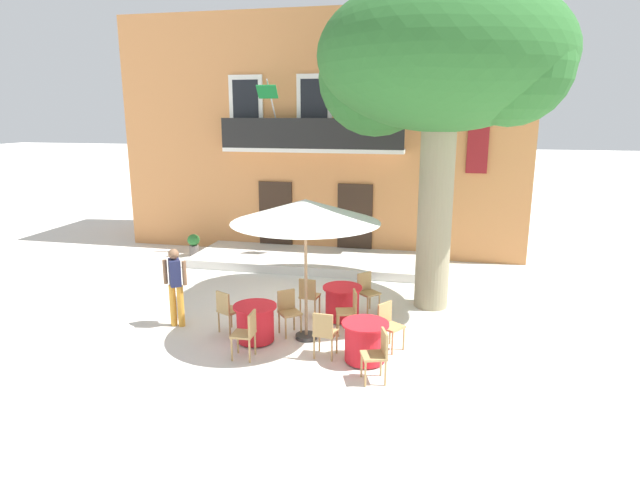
# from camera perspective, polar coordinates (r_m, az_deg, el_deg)

# --- Properties ---
(ground_plane) EXTENTS (120.00, 120.00, 0.00)m
(ground_plane) POSITION_cam_1_polar(r_m,az_deg,el_deg) (12.60, -2.43, -7.28)
(ground_plane) COLOR silver
(building_facade) EXTENTS (13.00, 5.09, 7.50)m
(building_facade) POSITION_cam_1_polar(r_m,az_deg,el_deg) (18.78, 0.85, 11.26)
(building_facade) COLOR #CC844C
(building_facade) RESTS_ON ground
(entrance_step_platform) EXTENTS (6.71, 2.52, 0.25)m
(entrance_step_platform) POSITION_cam_1_polar(r_m,az_deg,el_deg) (16.19, -1.56, -2.10)
(entrance_step_platform) COLOR silver
(entrance_step_platform) RESTS_ON ground
(plane_tree) EXTENTS (5.54, 4.86, 7.27)m
(plane_tree) POSITION_cam_1_polar(r_m,az_deg,el_deg) (12.32, 12.54, 17.90)
(plane_tree) COLOR gray
(plane_tree) RESTS_ON ground
(cafe_table_near_tree) EXTENTS (0.86, 0.86, 0.76)m
(cafe_table_near_tree) POSITION_cam_1_polar(r_m,az_deg,el_deg) (9.94, 4.82, -10.74)
(cafe_table_near_tree) COLOR red
(cafe_table_near_tree) RESTS_ON ground
(cafe_chair_near_tree_0) EXTENTS (0.43, 0.43, 0.91)m
(cafe_chair_near_tree_0) POSITION_cam_1_polar(r_m,az_deg,el_deg) (9.99, 0.47, -9.72)
(cafe_chair_near_tree_0) COLOR tan
(cafe_chair_near_tree_0) RESTS_ON ground
(cafe_chair_near_tree_1) EXTENTS (0.51, 0.51, 0.91)m
(cafe_chair_near_tree_1) POSITION_cam_1_polar(r_m,az_deg,el_deg) (9.23, 6.22, -11.82)
(cafe_chair_near_tree_1) COLOR tan
(cafe_chair_near_tree_1) RESTS_ON ground
(cafe_chair_near_tree_2) EXTENTS (0.56, 0.56, 0.91)m
(cafe_chair_near_tree_2) POSITION_cam_1_polar(r_m,az_deg,el_deg) (10.46, 7.33, -8.73)
(cafe_chair_near_tree_2) COLOR tan
(cafe_chair_near_tree_2) RESTS_ON ground
(cafe_table_middle) EXTENTS (0.86, 0.86, 0.76)m
(cafe_table_middle) POSITION_cam_1_polar(r_m,az_deg,el_deg) (10.80, -6.91, -8.77)
(cafe_table_middle) COLOR red
(cafe_table_middle) RESTS_ON ground
(cafe_chair_middle_0) EXTENTS (0.56, 0.56, 0.91)m
(cafe_chair_middle_0) POSITION_cam_1_polar(r_m,az_deg,el_deg) (11.08, -3.40, -7.36)
(cafe_chair_middle_0) COLOR tan
(cafe_chair_middle_0) RESTS_ON ground
(cafe_chair_middle_1) EXTENTS (0.54, 0.54, 0.91)m
(cafe_chair_middle_1) POSITION_cam_1_polar(r_m,az_deg,el_deg) (11.23, -9.87, -7.24)
(cafe_chair_middle_1) COLOR tan
(cafe_chair_middle_1) RESTS_ON ground
(cafe_chair_middle_2) EXTENTS (0.41, 0.41, 0.91)m
(cafe_chair_middle_2) POSITION_cam_1_polar(r_m,az_deg,el_deg) (10.07, -7.80, -9.65)
(cafe_chair_middle_2) COLOR tan
(cafe_chair_middle_2) RESTS_ON ground
(cafe_table_front) EXTENTS (0.86, 0.86, 0.76)m
(cafe_table_front) POSITION_cam_1_polar(r_m,az_deg,el_deg) (11.82, 2.39, -6.69)
(cafe_table_front) COLOR red
(cafe_table_front) RESTS_ON ground
(cafe_chair_front_0) EXTENTS (0.57, 0.57, 0.91)m
(cafe_chair_front_0) POSITION_cam_1_polar(r_m,az_deg,el_deg) (12.26, 5.03, -5.30)
(cafe_chair_front_0) COLOR tan
(cafe_chair_front_0) RESTS_ON ground
(cafe_chair_front_1) EXTENTS (0.43, 0.43, 0.91)m
(cafe_chair_front_1) POSITION_cam_1_polar(r_m,az_deg,el_deg) (11.91, -1.20, -5.82)
(cafe_chair_front_1) COLOR tan
(cafe_chair_front_1) RESTS_ON ground
(cafe_chair_front_2) EXTENTS (0.50, 0.50, 0.91)m
(cafe_chair_front_2) POSITION_cam_1_polar(r_m,az_deg,el_deg) (11.08, 3.20, -7.34)
(cafe_chair_front_2) COLOR tan
(cafe_chair_front_2) RESTS_ON ground
(cafe_umbrella) EXTENTS (2.90, 2.90, 2.85)m
(cafe_umbrella) POSITION_cam_1_polar(r_m,az_deg,el_deg) (10.24, -1.56, 3.05)
(cafe_umbrella) COLOR #997A56
(cafe_umbrella) RESTS_ON ground
(ground_planter_left) EXTENTS (0.39, 0.39, 0.69)m
(ground_planter_left) POSITION_cam_1_polar(r_m,az_deg,el_deg) (17.49, -13.32, -0.38)
(ground_planter_left) COLOR slate
(ground_planter_left) RESTS_ON ground
(pedestrian_near_entrance) EXTENTS (0.53, 0.40, 1.70)m
(pedestrian_near_entrance) POSITION_cam_1_polar(r_m,az_deg,el_deg) (11.70, -15.17, -4.43)
(pedestrian_near_entrance) COLOR gold
(pedestrian_near_entrance) RESTS_ON ground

